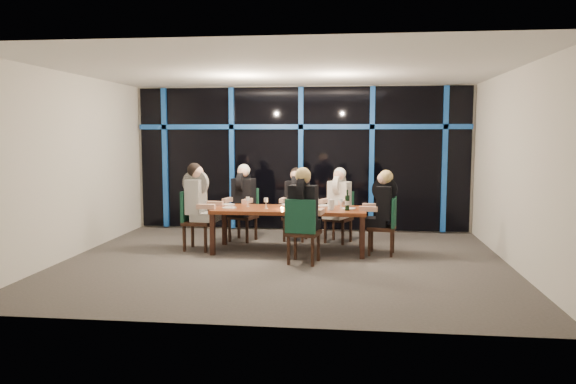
% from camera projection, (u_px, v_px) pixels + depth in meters
% --- Properties ---
extents(room, '(7.04, 7.00, 3.02)m').
position_uv_depth(room, '(284.00, 133.00, 8.68)').
color(room, '#534D49').
rests_on(room, ground).
extents(window_wall, '(6.86, 0.43, 2.94)m').
position_uv_depth(window_wall, '(302.00, 156.00, 11.62)').
color(window_wall, black).
rests_on(window_wall, ground).
extents(dining_table, '(2.60, 1.00, 0.75)m').
position_uv_depth(dining_table, '(289.00, 212.00, 9.61)').
color(dining_table, brown).
rests_on(dining_table, ground).
extents(chair_far_left, '(0.57, 0.57, 0.99)m').
position_uv_depth(chair_far_left, '(245.00, 211.00, 10.65)').
color(chair_far_left, black).
rests_on(chair_far_left, ground).
extents(chair_far_mid, '(0.49, 0.49, 0.94)m').
position_uv_depth(chair_far_mid, '(296.00, 212.00, 10.68)').
color(chair_far_mid, black).
rests_on(chair_far_mid, ground).
extents(chair_far_right, '(0.58, 0.58, 0.95)m').
position_uv_depth(chair_far_right, '(340.00, 214.00, 10.48)').
color(chair_far_right, black).
rests_on(chair_far_right, ground).
extents(chair_end_left, '(0.52, 0.52, 1.04)m').
position_uv_depth(chair_end_left, '(194.00, 217.00, 9.77)').
color(chair_end_left, black).
rests_on(chair_end_left, ground).
extents(chair_end_right, '(0.51, 0.51, 0.97)m').
position_uv_depth(chair_end_right, '(387.00, 223.00, 9.35)').
color(chair_end_right, black).
rests_on(chair_end_right, ground).
extents(chair_near_mid, '(0.55, 0.55, 1.03)m').
position_uv_depth(chair_near_mid, '(302.00, 228.00, 8.67)').
color(chair_near_mid, black).
rests_on(chair_near_mid, ground).
extents(diner_far_left, '(0.58, 0.67, 0.96)m').
position_uv_depth(diner_far_left, '(243.00, 191.00, 10.53)').
color(diner_far_left, black).
rests_on(diner_far_left, ground).
extents(diner_far_mid, '(0.50, 0.61, 0.92)m').
position_uv_depth(diner_far_mid, '(296.00, 193.00, 10.57)').
color(diner_far_mid, black).
rests_on(diner_far_mid, ground).
extents(diner_far_right, '(0.60, 0.65, 0.93)m').
position_uv_depth(diner_far_right, '(338.00, 194.00, 10.37)').
color(diner_far_right, beige).
rests_on(diner_far_right, ground).
extents(diner_end_left, '(0.67, 0.54, 1.01)m').
position_uv_depth(diner_end_left, '(198.00, 194.00, 9.71)').
color(diner_end_left, black).
rests_on(diner_end_left, ground).
extents(diner_end_right, '(0.64, 0.52, 0.94)m').
position_uv_depth(diner_end_right, '(382.00, 200.00, 9.33)').
color(diner_end_right, black).
rests_on(diner_end_right, ground).
extents(diner_near_mid, '(0.56, 0.68, 1.00)m').
position_uv_depth(diner_near_mid, '(304.00, 201.00, 8.71)').
color(diner_near_mid, black).
rests_on(diner_near_mid, ground).
extents(plate_far_left, '(0.24, 0.24, 0.01)m').
position_uv_depth(plate_far_left, '(228.00, 205.00, 10.03)').
color(plate_far_left, white).
rests_on(plate_far_left, dining_table).
extents(plate_far_mid, '(0.24, 0.24, 0.01)m').
position_uv_depth(plate_far_mid, '(288.00, 205.00, 10.04)').
color(plate_far_mid, white).
rests_on(plate_far_mid, dining_table).
extents(plate_far_right, '(0.24, 0.24, 0.01)m').
position_uv_depth(plate_far_right, '(325.00, 206.00, 9.90)').
color(plate_far_right, white).
rests_on(plate_far_right, dining_table).
extents(plate_end_left, '(0.24, 0.24, 0.01)m').
position_uv_depth(plate_end_left, '(229.00, 208.00, 9.61)').
color(plate_end_left, white).
rests_on(plate_end_left, dining_table).
extents(plate_end_right, '(0.24, 0.24, 0.01)m').
position_uv_depth(plate_end_right, '(349.00, 209.00, 9.50)').
color(plate_end_right, white).
rests_on(plate_end_right, dining_table).
extents(plate_near_mid, '(0.24, 0.24, 0.01)m').
position_uv_depth(plate_near_mid, '(313.00, 210.00, 9.27)').
color(plate_near_mid, white).
rests_on(plate_near_mid, dining_table).
extents(wine_bottle, '(0.08, 0.08, 0.34)m').
position_uv_depth(wine_bottle, '(347.00, 203.00, 9.31)').
color(wine_bottle, black).
rests_on(wine_bottle, dining_table).
extents(water_pitcher, '(0.11, 0.10, 0.18)m').
position_uv_depth(water_pitcher, '(331.00, 205.00, 9.35)').
color(water_pitcher, silver).
rests_on(water_pitcher, dining_table).
extents(tea_light, '(0.06, 0.06, 0.03)m').
position_uv_depth(tea_light, '(282.00, 208.00, 9.48)').
color(tea_light, '#FFAA4C').
rests_on(tea_light, dining_table).
extents(wine_glass_a, '(0.07, 0.07, 0.18)m').
position_uv_depth(wine_glass_a, '(266.00, 201.00, 9.56)').
color(wine_glass_a, white).
rests_on(wine_glass_a, dining_table).
extents(wine_glass_b, '(0.06, 0.06, 0.17)m').
position_uv_depth(wine_glass_b, '(291.00, 201.00, 9.63)').
color(wine_glass_b, silver).
rests_on(wine_glass_b, dining_table).
extents(wine_glass_c, '(0.07, 0.07, 0.19)m').
position_uv_depth(wine_glass_c, '(316.00, 201.00, 9.40)').
color(wine_glass_c, silver).
rests_on(wine_glass_c, dining_table).
extents(wine_glass_d, '(0.07, 0.07, 0.17)m').
position_uv_depth(wine_glass_d, '(248.00, 199.00, 9.81)').
color(wine_glass_d, silver).
rests_on(wine_glass_d, dining_table).
extents(wine_glass_e, '(0.06, 0.06, 0.16)m').
position_uv_depth(wine_glass_e, '(341.00, 201.00, 9.64)').
color(wine_glass_e, silver).
rests_on(wine_glass_e, dining_table).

